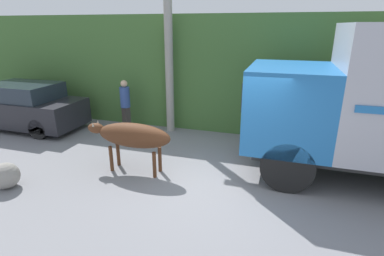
% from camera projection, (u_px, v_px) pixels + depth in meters
% --- Properties ---
extents(ground_plane, '(60.00, 60.00, 0.00)m').
position_uv_depth(ground_plane, '(226.00, 181.00, 7.02)').
color(ground_plane, gray).
extents(hillside_embankment, '(32.00, 6.51, 3.81)m').
position_uv_depth(hillside_embankment, '(259.00, 65.00, 12.30)').
color(hillside_embankment, '#426B33').
rests_on(hillside_embankment, ground_plane).
extents(brown_cow, '(2.22, 0.60, 1.25)m').
position_uv_depth(brown_cow, '(132.00, 136.00, 7.23)').
color(brown_cow, '#512D19').
rests_on(brown_cow, ground_plane).
extents(parked_suv, '(4.24, 1.75, 1.59)m').
position_uv_depth(parked_suv, '(23.00, 107.00, 10.44)').
color(parked_suv, '#232328').
rests_on(parked_suv, ground_plane).
extents(pedestrian_on_hill, '(0.45, 0.45, 1.73)m').
position_uv_depth(pedestrian_on_hill, '(125.00, 103.00, 10.24)').
color(pedestrian_on_hill, '#38332D').
rests_on(pedestrian_on_hill, ground_plane).
extents(utility_pole, '(0.90, 0.26, 5.64)m').
position_uv_depth(utility_pole, '(169.00, 43.00, 9.48)').
color(utility_pole, '#9E998E').
rests_on(utility_pole, ground_plane).
extents(roadside_rock, '(0.59, 0.59, 0.59)m').
position_uv_depth(roadside_rock, '(6.00, 176.00, 6.65)').
color(roadside_rock, gray).
rests_on(roadside_rock, ground_plane).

